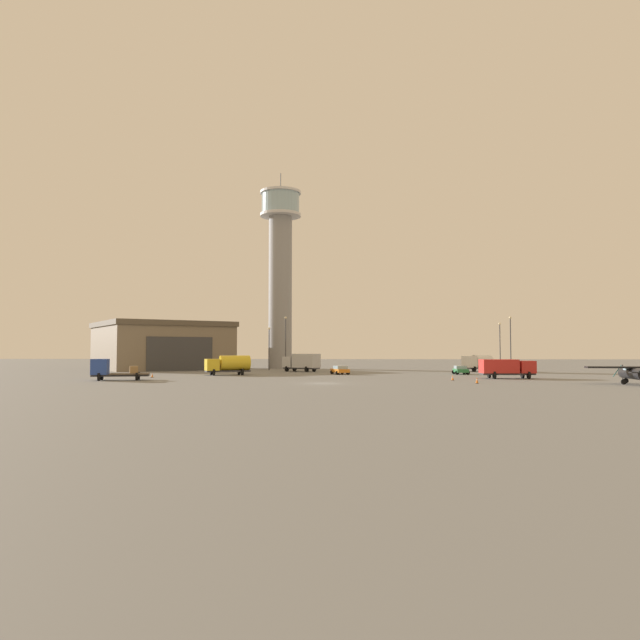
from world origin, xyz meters
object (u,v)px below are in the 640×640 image
control_tower (280,264)px  light_post_east (286,339)px  light_post_north (269,345)px  light_post_centre (511,339)px  truck_fuel_tanker_yellow (229,364)px  truck_flatbed_blue (110,370)px  truck_box_silver (302,362)px  truck_box_red (506,367)px  car_orange (340,370)px  light_post_west (500,342)px  airplane_black (633,372)px  car_green (461,370)px  traffic_cone_near_left (453,378)px  traffic_cone_mid_apron (477,380)px  traffic_cone_near_right (152,375)px  truck_fuel_tanker_white (478,362)px

control_tower → light_post_east: (2.55, -11.60, -16.28)m
control_tower → light_post_north: size_ratio=5.08×
control_tower → light_post_centre: (44.15, -16.83, -16.50)m
truck_fuel_tanker_yellow → truck_flatbed_blue: size_ratio=0.97×
light_post_centre → truck_fuel_tanker_yellow: bearing=-159.1°
truck_fuel_tanker_yellow → truck_box_silver: (10.01, 15.98, 0.10)m
light_post_east → light_post_centre: light_post_east is taller
control_tower → truck_box_red: size_ratio=5.76×
truck_flatbed_blue → light_post_north: light_post_north is taller
truck_box_red → car_orange: size_ratio=1.51×
truck_flatbed_blue → light_post_north: (14.51, 40.36, 3.66)m
control_tower → light_post_west: bearing=-9.2°
airplane_black → truck_fuel_tanker_yellow: 55.63m
car_orange → light_post_west: (30.91, 23.98, 4.76)m
airplane_black → light_post_centre: bearing=9.1°
light_post_centre → car_green: bearing=-131.0°
truck_flatbed_blue → traffic_cone_near_left: bearing=168.8°
truck_fuel_tanker_yellow → traffic_cone_mid_apron: size_ratio=9.80×
traffic_cone_near_left → light_post_north: bearing=127.6°
airplane_black → car_green: size_ratio=2.32×
truck_flatbed_blue → traffic_cone_near_right: size_ratio=11.82×
control_tower → light_post_centre: bearing=-20.9°
light_post_west → traffic_cone_near_left: 45.65m
truck_flatbed_blue → light_post_north: 43.05m
truck_fuel_tanker_white → car_orange: 29.10m
control_tower → truck_flatbed_blue: control_tower is taller
truck_fuel_tanker_yellow → light_post_centre: 51.24m
light_post_north → light_post_centre: size_ratio=0.83×
truck_flatbed_blue → truck_box_red: bearing=174.4°
car_orange → traffic_cone_mid_apron: 30.30m
light_post_west → light_post_north: size_ratio=1.12×
traffic_cone_near_left → traffic_cone_mid_apron: bearing=-76.7°
truck_fuel_tanker_yellow → truck_box_red: 41.18m
control_tower → traffic_cone_near_right: 50.63m
car_green → car_orange: bearing=-87.0°
truck_box_silver → traffic_cone_mid_apron: bearing=154.0°
airplane_black → truck_box_silver: 56.27m
light_post_north → truck_flatbed_blue: bearing=-109.8°
truck_fuel_tanker_white → traffic_cone_near_right: (-51.04, -27.79, -1.40)m
truck_fuel_tanker_white → traffic_cone_near_left: truck_fuel_tanker_white is taller
truck_box_red → light_post_centre: bearing=69.7°
traffic_cone_near_right → truck_fuel_tanker_yellow: bearing=44.2°
car_orange → car_green: (19.28, 1.46, -0.00)m
truck_box_silver → truck_flatbed_blue: bearing=88.7°
control_tower → airplane_black: 77.56m
car_green → light_post_west: 25.80m
traffic_cone_mid_apron → airplane_black: bearing=-4.3°
truck_flatbed_blue → traffic_cone_near_right: 8.79m
control_tower → car_green: 49.35m
truck_fuel_tanker_white → traffic_cone_near_right: size_ratio=9.57×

